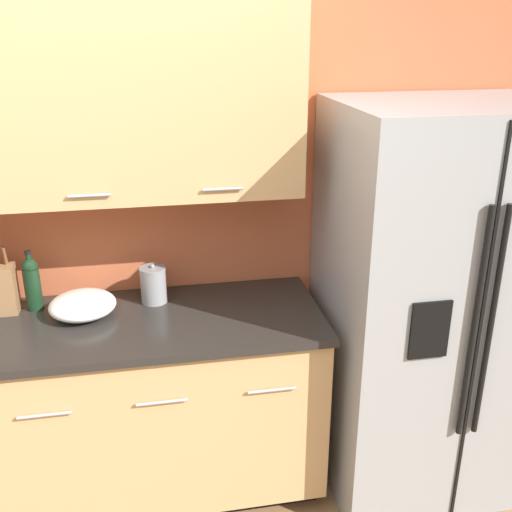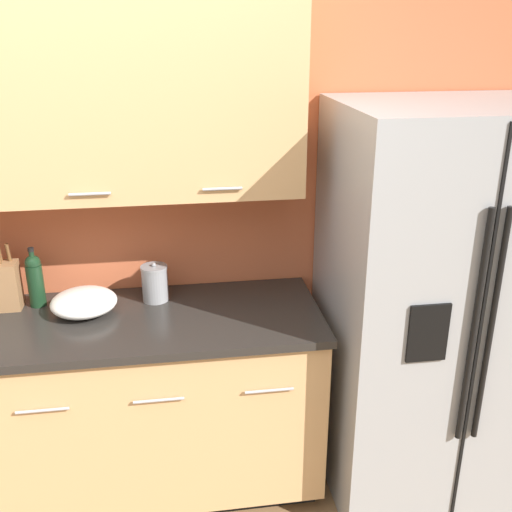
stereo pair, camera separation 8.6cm
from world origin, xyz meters
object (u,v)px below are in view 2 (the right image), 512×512
Objects in this scene: refrigerator at (435,306)px; steel_canister at (155,283)px; knife_block at (3,285)px; wine_bottle at (35,279)px; mixing_bowl at (84,302)px.

steel_canister is at bearing 169.47° from refrigerator.
knife_block reaches higher than wine_bottle.
steel_canister is at bearing -1.00° from knife_block.
refrigerator reaches higher than wine_bottle.
steel_canister is at bearing 14.73° from mixing_bowl.
mixing_bowl is at bearing -165.27° from steel_canister.
steel_canister is (-1.24, 0.23, 0.09)m from refrigerator.
knife_block is 0.36m from mixing_bowl.
refrigerator reaches higher than steel_canister.
mixing_bowl is (0.21, -0.10, -0.08)m from wine_bottle.
knife_block is (-1.89, 0.24, 0.13)m from refrigerator.
mixing_bowl is at bearing -14.88° from knife_block.
mixing_bowl is at bearing -26.19° from wine_bottle.
refrigerator reaches higher than knife_block.
refrigerator is 1.91m from knife_block.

